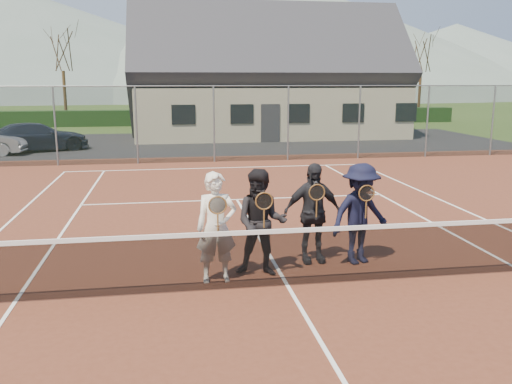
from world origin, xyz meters
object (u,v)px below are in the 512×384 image
tennis_net (288,255)px  player_d (360,214)px  player_a (216,227)px  player_c (312,213)px  clubhouse (266,67)px  player_b (261,223)px  car_c (37,137)px

tennis_net → player_d: (1.50, 0.90, 0.38)m
player_a → player_d: bearing=10.9°
player_a → tennis_net: bearing=-20.3°
player_c → player_d: (0.82, -0.20, -0.00)m
player_a → player_d: same height
player_d → player_c: bearing=166.2°
tennis_net → clubhouse: bearing=80.5°
player_c → player_d: same height
player_b → player_c: same height
car_c → player_a: (6.66, -17.81, 0.27)m
car_c → clubhouse: clubhouse is taller
clubhouse → player_d: 23.43m
car_c → tennis_net: size_ratio=0.39×
car_c → player_b: player_b is taller
clubhouse → player_a: bearing=-102.2°
car_c → tennis_net: 19.80m
car_c → player_a: size_ratio=2.50×
tennis_net → car_c: bearing=113.0°
clubhouse → tennis_net: bearing=-99.5°
clubhouse → player_c: bearing=-98.2°
player_d → player_a: bearing=-169.1°
car_c → player_b: bearing=-179.3°
player_b → clubhouse: bearing=79.5°
player_c → player_b: bearing=-152.8°
clubhouse → car_c: bearing=-153.8°
tennis_net → player_b: size_ratio=6.49×
player_a → player_b: bearing=13.1°
tennis_net → player_a: player_a is taller
player_d → clubhouse: bearing=83.8°
player_d → car_c: bearing=118.1°
tennis_net → clubhouse: size_ratio=0.75×
clubhouse → player_c: 23.34m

